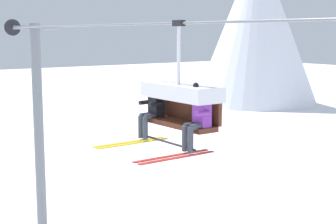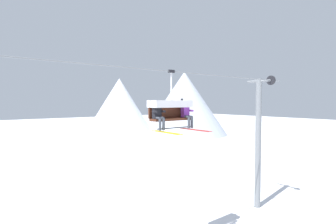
% 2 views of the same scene
% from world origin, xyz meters
% --- Properties ---
extents(mountain_peak_central, '(13.61, 13.61, 11.04)m').
position_xyz_m(mountain_peak_central, '(17.32, 35.59, 5.52)').
color(mountain_peak_central, white).
rests_on(mountain_peak_central, ground_plane).
extents(mountain_peak_east, '(17.25, 17.25, 12.66)m').
position_xyz_m(mountain_peak_east, '(29.44, 30.72, 6.33)').
color(mountain_peak_east, silver).
rests_on(mountain_peak_east, ground_plane).
extents(lift_tower_far, '(0.36, 1.88, 8.19)m').
position_xyz_m(lift_tower_far, '(8.62, -0.02, 4.26)').
color(lift_tower_far, slate).
rests_on(lift_tower_far, ground_plane).
extents(lift_cable, '(19.00, 0.05, 0.05)m').
position_xyz_m(lift_cable, '(0.12, -0.80, 7.91)').
color(lift_cable, slate).
extents(chairlift_chair, '(1.94, 0.74, 2.42)m').
position_xyz_m(chairlift_chair, '(1.06, -0.73, 6.41)').
color(chairlift_chair, '#512819').
extents(skier_black, '(0.46, 1.70, 1.23)m').
position_xyz_m(skier_black, '(0.30, -0.95, 6.12)').
color(skier_black, black).
extents(skier_purple, '(0.48, 1.70, 1.34)m').
position_xyz_m(skier_purple, '(1.81, -0.94, 6.14)').
color(skier_purple, purple).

